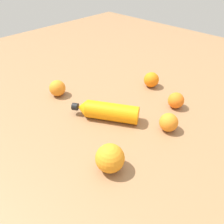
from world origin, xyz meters
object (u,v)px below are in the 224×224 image
Objects in this scene: water_bottle at (107,111)px; orange_0 at (110,158)px; orange_4 at (151,80)px; orange_1 at (169,122)px; orange_2 at (176,100)px; orange_3 at (57,88)px.

orange_0 is (0.16, 0.17, 0.01)m from water_bottle.
orange_4 is (-0.31, -0.02, 0.00)m from water_bottle.
orange_0 is 0.26m from orange_1.
orange_1 is 0.15m from orange_2.
water_bottle is at bearing 4.63° from orange_4.
water_bottle is at bearing -132.89° from orange_0.
orange_4 is at bearing -115.19° from water_bottle.
water_bottle is at bearing -30.78° from orange_2.
orange_0 is at bearing 4.36° from orange_2.
orange_0 is at bearing 73.02° from orange_3.
orange_4 is (-0.47, -0.20, -0.01)m from orange_0.
orange_4 is (-0.33, 0.24, -0.00)m from orange_3.
orange_3 is (0.13, -0.46, 0.00)m from orange_1.
orange_3 is (-0.13, -0.44, -0.01)m from orange_0.
orange_3 and orange_4 have the same top height.
water_bottle is 3.69× the size of orange_1.
orange_4 is (-0.21, -0.22, 0.00)m from orange_1.
orange_1 is at bearing 105.39° from orange_3.
orange_1 is 0.96× the size of orange_4.
orange_2 is (-0.40, -0.03, -0.01)m from orange_0.
orange_3 is (0.03, -0.26, 0.00)m from water_bottle.
orange_1 is 1.03× the size of orange_2.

